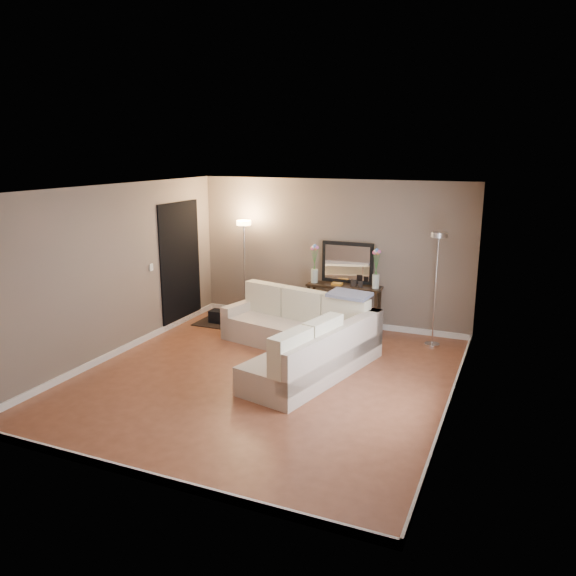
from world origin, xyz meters
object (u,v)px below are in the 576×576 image
at_px(console_table, 339,304).
at_px(floor_lamp_unlit, 437,266).
at_px(sectional_sofa, 302,337).
at_px(floor_lamp_lit, 244,250).

bearing_deg(console_table, floor_lamp_unlit, -7.87).
height_order(sectional_sofa, floor_lamp_unlit, floor_lamp_unlit).
bearing_deg(floor_lamp_unlit, floor_lamp_lit, 177.41).
distance_m(console_table, floor_lamp_unlit, 1.88).
bearing_deg(floor_lamp_lit, sectional_sofa, -41.12).
relative_size(console_table, floor_lamp_unlit, 0.71).
distance_m(sectional_sofa, floor_lamp_unlit, 2.42).
relative_size(console_table, floor_lamp_lit, 0.71).
xyz_separation_m(sectional_sofa, floor_lamp_unlit, (1.73, 1.37, 0.97)).
height_order(console_table, floor_lamp_lit, floor_lamp_lit).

